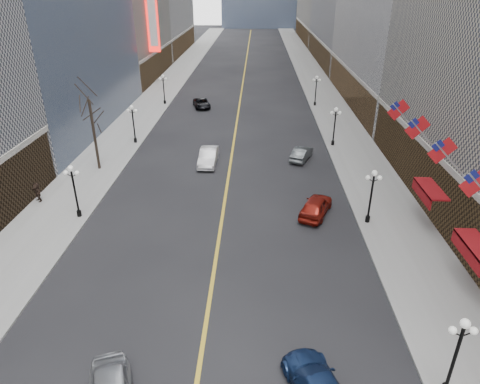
# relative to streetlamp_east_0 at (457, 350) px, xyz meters

# --- Properties ---
(sidewalk_east) EXTENTS (6.00, 230.00, 0.15)m
(sidewalk_east) POSITION_rel_streetlamp_east_0_xyz_m (2.20, 56.00, -2.83)
(sidewalk_east) COLOR gray
(sidewalk_east) RESTS_ON ground
(sidewalk_west) EXTENTS (6.00, 230.00, 0.15)m
(sidewalk_west) POSITION_rel_streetlamp_east_0_xyz_m (-25.80, 56.00, -2.83)
(sidewalk_west) COLOR gray
(sidewalk_west) RESTS_ON ground
(lane_line) EXTENTS (0.25, 200.00, 0.02)m
(lane_line) POSITION_rel_streetlamp_east_0_xyz_m (-11.80, 66.00, -2.89)
(lane_line) COLOR gold
(lane_line) RESTS_ON ground
(streetlamp_east_0) EXTENTS (1.26, 0.44, 4.52)m
(streetlamp_east_0) POSITION_rel_streetlamp_east_0_xyz_m (0.00, 0.00, 0.00)
(streetlamp_east_0) COLOR black
(streetlamp_east_0) RESTS_ON sidewalk_east
(streetlamp_east_1) EXTENTS (1.26, 0.44, 4.52)m
(streetlamp_east_1) POSITION_rel_streetlamp_east_0_xyz_m (0.00, 16.00, 0.00)
(streetlamp_east_1) COLOR black
(streetlamp_east_1) RESTS_ON sidewalk_east
(streetlamp_east_2) EXTENTS (1.26, 0.44, 4.52)m
(streetlamp_east_2) POSITION_rel_streetlamp_east_0_xyz_m (0.00, 34.00, 0.00)
(streetlamp_east_2) COLOR black
(streetlamp_east_2) RESTS_ON sidewalk_east
(streetlamp_east_3) EXTENTS (1.26, 0.44, 4.52)m
(streetlamp_east_3) POSITION_rel_streetlamp_east_0_xyz_m (0.00, 52.00, 0.00)
(streetlamp_east_3) COLOR black
(streetlamp_east_3) RESTS_ON sidewalk_east
(streetlamp_west_1) EXTENTS (1.26, 0.44, 4.52)m
(streetlamp_west_1) POSITION_rel_streetlamp_east_0_xyz_m (-23.60, 16.00, 0.00)
(streetlamp_west_1) COLOR black
(streetlamp_west_1) RESTS_ON sidewalk_west
(streetlamp_west_2) EXTENTS (1.26, 0.44, 4.52)m
(streetlamp_west_2) POSITION_rel_streetlamp_east_0_xyz_m (-23.60, 34.00, 0.00)
(streetlamp_west_2) COLOR black
(streetlamp_west_2) RESTS_ON sidewalk_west
(streetlamp_west_3) EXTENTS (1.26, 0.44, 4.52)m
(streetlamp_west_3) POSITION_rel_streetlamp_east_0_xyz_m (-23.60, 52.00, 0.00)
(streetlamp_west_3) COLOR black
(streetlamp_west_3) RESTS_ON sidewalk_west
(flag_2) EXTENTS (2.87, 0.12, 2.87)m
(flag_2) POSITION_rel_streetlamp_east_0_xyz_m (3.51, 8.00, 4.39)
(flag_2) COLOR #B2B2B7
(flag_2) RESTS_ON ground
(flag_3) EXTENTS (2.87, 0.12, 2.87)m
(flag_3) POSITION_rel_streetlamp_east_0_xyz_m (3.51, 13.00, 4.39)
(flag_3) COLOR #B2B2B7
(flag_3) RESTS_ON ground
(flag_4) EXTENTS (2.87, 0.12, 2.87)m
(flag_4) POSITION_rel_streetlamp_east_0_xyz_m (3.51, 18.00, 4.39)
(flag_4) COLOR #B2B2B7
(flag_4) RESTS_ON ground
(flag_5) EXTENTS (2.87, 0.12, 2.87)m
(flag_5) POSITION_rel_streetlamp_east_0_xyz_m (3.51, 23.00, 4.39)
(flag_5) COLOR #B2B2B7
(flag_5) RESTS_ON ground
(awning_b) EXTENTS (1.40, 4.00, 0.93)m
(awning_b) POSITION_rel_streetlamp_east_0_xyz_m (4.30, 8.00, 0.18)
(awning_b) COLOR maroon
(awning_b) RESTS_ON ground
(awning_c) EXTENTS (1.40, 4.00, 0.93)m
(awning_c) POSITION_rel_streetlamp_east_0_xyz_m (4.30, 16.00, 0.18)
(awning_c) COLOR maroon
(awning_c) RESTS_ON ground
(theatre_marquee) EXTENTS (2.00, 0.55, 12.00)m
(theatre_marquee) POSITION_rel_streetlamp_east_0_xyz_m (-27.68, 66.00, 9.10)
(theatre_marquee) COLOR red
(theatre_marquee) RESTS_ON ground
(tree_west_far) EXTENTS (3.60, 3.60, 7.92)m
(tree_west_far) POSITION_rel_streetlamp_east_0_xyz_m (-25.30, 26.00, 3.34)
(tree_west_far) COLOR #2D231C
(tree_west_far) RESTS_ON sidewalk_west
(car_nb_mid) EXTENTS (1.86, 5.09, 1.67)m
(car_nb_mid) POSITION_rel_streetlamp_east_0_xyz_m (-14.14, 27.95, -2.07)
(car_nb_mid) COLOR #B9B9BB
(car_nb_mid) RESTS_ON ground
(car_nb_far) EXTENTS (3.42, 5.23, 1.34)m
(car_nb_far) POSITION_rel_streetlamp_east_0_xyz_m (-17.54, 50.45, -2.23)
(car_nb_far) COLOR black
(car_nb_far) RESTS_ON ground
(car_sb_mid) EXTENTS (3.60, 5.16, 1.63)m
(car_sb_mid) POSITION_rel_streetlamp_east_0_xyz_m (-4.04, 17.26, -2.09)
(car_sb_mid) COLOR maroon
(car_sb_mid) RESTS_ON ground
(car_sb_far) EXTENTS (2.94, 4.49, 1.40)m
(car_sb_far) POSITION_rel_streetlamp_east_0_xyz_m (-4.11, 29.56, -2.20)
(car_sb_far) COLOR #43484A
(car_sb_far) RESTS_ON ground
(ped_west_far) EXTENTS (1.51, 1.43, 1.75)m
(ped_west_far) POSITION_rel_streetlamp_east_0_xyz_m (-28.20, 18.57, -1.88)
(ped_west_far) COLOR black
(ped_west_far) RESTS_ON sidewalk_west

